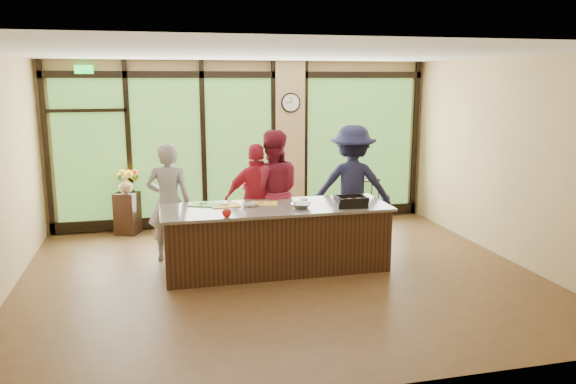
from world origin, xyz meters
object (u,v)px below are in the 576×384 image
cook_right (352,186)px  flower_stand (127,213)px  cook_left (169,202)px  island_base (276,239)px  bar_cart (361,193)px  roasting_pan (351,204)px

cook_right → flower_stand: (-3.58, 1.58, -0.61)m
cook_left → flower_stand: size_ratio=2.42×
island_base → cook_right: bearing=30.9°
island_base → cook_left: bearing=151.4°
cook_left → bar_cart: 4.04m
cook_left → roasting_pan: (2.48, -1.04, 0.07)m
roasting_pan → island_base: bearing=172.7°
cook_left → flower_stand: 1.87m
cook_right → island_base: bearing=48.9°
cook_right → flower_stand: bearing=-5.8°
cook_left → flower_stand: cook_left is taller
island_base → bar_cart: 3.30m
cook_left → cook_right: bearing=-170.5°
island_base → cook_left: cook_left is taller
flower_stand → bar_cart: bearing=23.6°
island_base → flower_stand: island_base is taller
flower_stand → bar_cart: bar_cart is taller
cook_right → bar_cart: (0.76, 1.58, -0.45)m
roasting_pan → flower_stand: size_ratio=0.57×
island_base → flower_stand: bearing=131.0°
flower_stand → bar_cart: 4.34m
bar_cart → roasting_pan: bearing=-123.2°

